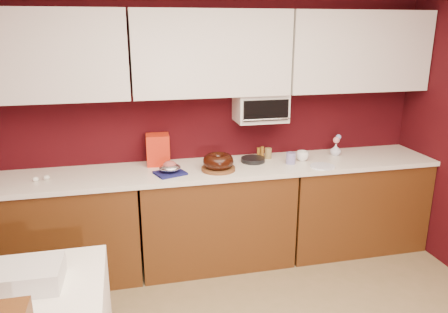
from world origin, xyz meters
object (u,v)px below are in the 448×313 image
at_px(pandoro_box, 158,150).
at_px(coffee_mug, 302,155).
at_px(bundt_cake, 218,161).
at_px(flower_vase, 336,149).
at_px(toaster_oven, 260,107).
at_px(blue_jar, 291,158).
at_px(newspaper_stack, 29,276).
at_px(foil_ham_nest, 170,168).

distance_m(pandoro_box, coffee_mug, 1.29).
bearing_deg(bundt_cake, flower_vase, 9.12).
height_order(toaster_oven, coffee_mug, toaster_oven).
bearing_deg(coffee_mug, bundt_cake, -172.99).
bearing_deg(blue_jar, pandoro_box, 167.92).
bearing_deg(toaster_oven, blue_jar, -44.82).
height_order(toaster_oven, pandoro_box, toaster_oven).
distance_m(coffee_mug, blue_jar, 0.15).
bearing_deg(flower_vase, blue_jar, -163.42).
bearing_deg(newspaper_stack, bundt_cake, 43.67).
bearing_deg(coffee_mug, blue_jar, -155.63).
distance_m(toaster_oven, foil_ham_nest, 0.98).
relative_size(blue_jar, newspaper_stack, 0.30).
height_order(bundt_cake, foil_ham_nest, bundt_cake).
xyz_separation_m(bundt_cake, foil_ham_nest, (-0.41, -0.01, -0.03)).
distance_m(toaster_oven, flower_vase, 0.84).
bearing_deg(blue_jar, toaster_oven, 135.18).
bearing_deg(toaster_oven, newspaper_stack, -139.34).
bearing_deg(newspaper_stack, flower_vase, 29.94).
distance_m(bundt_cake, coffee_mug, 0.80).
xyz_separation_m(toaster_oven, flower_vase, (0.73, -0.07, -0.41)).
relative_size(coffee_mug, newspaper_stack, 0.32).
distance_m(toaster_oven, coffee_mug, 0.57).
distance_m(blue_jar, newspaper_stack, 2.32).
xyz_separation_m(coffee_mug, blue_jar, (-0.14, -0.06, -0.00)).
bearing_deg(foil_ham_nest, flower_vase, 7.17).
height_order(toaster_oven, bundt_cake, toaster_oven).
height_order(coffee_mug, flower_vase, flower_vase).
bearing_deg(newspaper_stack, pandoro_box, 61.83).
bearing_deg(coffee_mug, foil_ham_nest, -174.84).
relative_size(foil_ham_nest, flower_vase, 1.46).
height_order(foil_ham_nest, flower_vase, flower_vase).
xyz_separation_m(foil_ham_nest, pandoro_box, (-0.07, 0.29, 0.08)).
distance_m(toaster_oven, pandoro_box, 0.98).
bearing_deg(bundt_cake, pandoro_box, 149.49).
height_order(bundt_cake, flower_vase, bundt_cake).
relative_size(bundt_cake, newspaper_stack, 0.78).
bearing_deg(newspaper_stack, foil_ham_nest, 54.21).
bearing_deg(pandoro_box, foil_ham_nest, -73.59).
xyz_separation_m(blue_jar, flower_vase, (0.51, 0.15, 0.01)).
bearing_deg(blue_jar, foil_ham_nest, -177.46).
height_order(foil_ham_nest, blue_jar, blue_jar).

